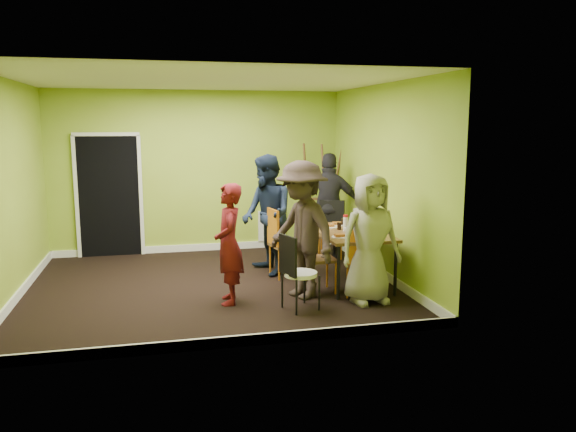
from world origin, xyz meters
The scene contains 28 objects.
ground centered at (0.00, 0.00, 0.00)m, with size 5.00×5.00×0.00m, color black.
room_walls centered at (-0.02, 0.04, 0.99)m, with size 5.04×4.54×2.82m.
dining_table centered at (1.91, -0.31, 0.70)m, with size 0.90×1.50×0.75m.
chair_left_far centered at (1.03, 0.24, 0.57)m, with size 0.49×0.49×1.02m.
chair_left_near centered at (1.30, -0.61, 0.54)m, with size 0.42×0.42×0.96m.
chair_back_end centered at (2.08, 1.09, 0.70)m, with size 0.55×0.59×0.99m.
chair_front_end centered at (1.83, -0.94, 0.53)m, with size 0.50×0.50×0.94m.
chair_bentwood centered at (0.89, -1.26, 0.51)m, with size 0.46×0.45×0.93m.
easel centered at (2.17, 2.02, 0.94)m, with size 0.76×0.72×1.90m.
plate_near_left centered at (1.71, 0.03, 0.76)m, with size 0.26×0.26×0.01m, color white.
plate_near_right centered at (1.62, -0.70, 0.76)m, with size 0.21×0.21×0.01m, color white.
plate_far_back centered at (1.87, 0.17, 0.76)m, with size 0.24×0.24×0.01m, color white.
plate_far_front centered at (1.89, -0.82, 0.76)m, with size 0.26×0.26×0.01m, color white.
plate_wall_back centered at (2.15, -0.21, 0.76)m, with size 0.25×0.25×0.01m, color white.
plate_wall_front centered at (2.14, -0.53, 0.76)m, with size 0.26×0.26×0.01m, color white.
thermos centered at (1.85, -0.28, 0.85)m, with size 0.07×0.07×0.20m, color white.
blue_bottle centered at (2.06, -0.63, 0.86)m, with size 0.08×0.08×0.21m, color #1742B1.
orange_bottle centered at (1.91, -0.10, 0.79)m, with size 0.03×0.03×0.07m, color orange.
glass_mid centered at (1.79, -0.16, 0.80)m, with size 0.06×0.06×0.10m, color black.
glass_back centered at (1.96, 0.12, 0.80)m, with size 0.07×0.07×0.10m, color black.
glass_front centered at (1.98, -0.71, 0.80)m, with size 0.06×0.06×0.10m, color black.
cup_a centered at (1.82, -0.50, 0.80)m, with size 0.13×0.13×0.10m, color white.
cup_b centered at (2.07, -0.25, 0.80)m, with size 0.10×0.10×0.09m, color white.
person_standing centered at (0.15, -0.79, 0.76)m, with size 0.55×0.36×1.51m, color #5B0F14.
person_left_far centered at (0.87, 0.46, 0.90)m, with size 0.87×0.68×1.79m, color black.
person_left_near centered at (1.09, -0.76, 0.89)m, with size 1.15×0.66×1.77m, color black.
person_back_end centered at (2.09, 1.25, 0.88)m, with size 1.03×0.43×1.76m, color #222227.
person_front_end centered at (1.87, -1.16, 0.82)m, with size 0.80×0.52×1.63m, color gray.
Camera 1 is at (-0.67, -7.61, 2.24)m, focal length 35.00 mm.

